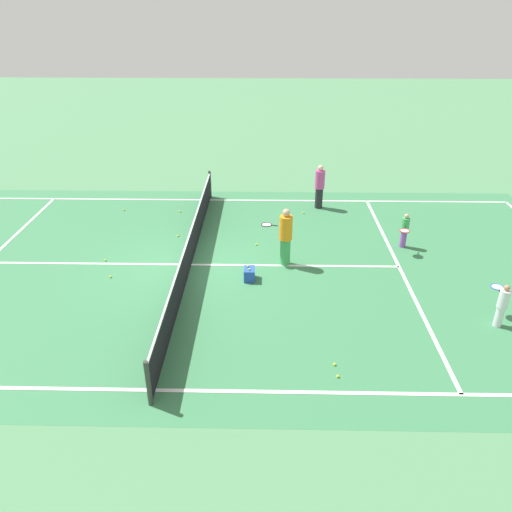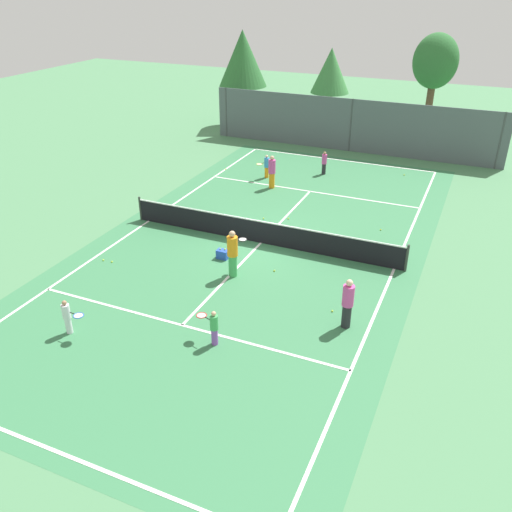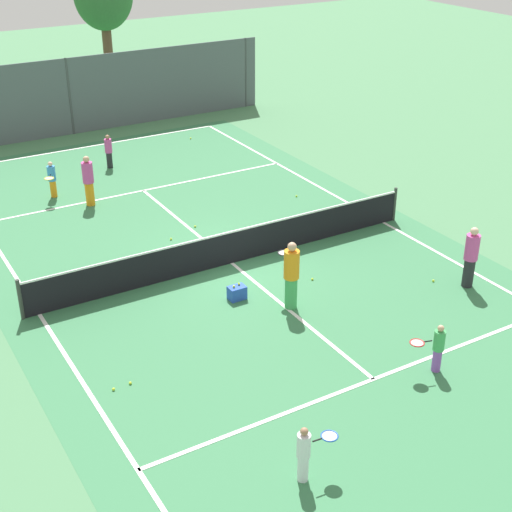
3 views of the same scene
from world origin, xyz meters
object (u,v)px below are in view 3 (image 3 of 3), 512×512
at_px(tennis_ball_7, 114,389).
at_px(tennis_ball_9, 296,196).
at_px(player_1, 437,347).
at_px(ball_crate, 237,293).
at_px(tennis_ball_6, 191,138).
at_px(player_5, 88,180).
at_px(player_2, 471,257).
at_px(tennis_ball_0, 332,219).
at_px(player_4, 305,453).
at_px(tennis_ball_8, 312,279).
at_px(player_6, 109,151).
at_px(player_0, 52,179).
at_px(tennis_ball_4, 433,281).
at_px(tennis_ball_10, 278,237).
at_px(tennis_ball_5, 195,226).
at_px(player_3, 291,274).
at_px(tennis_ball_3, 130,383).
at_px(tennis_ball_2, 171,239).

xyz_separation_m(tennis_ball_7, tennis_ball_9, (9.32, 7.09, 0.00)).
distance_m(player_1, ball_crate, 5.47).
bearing_deg(tennis_ball_6, player_5, -142.06).
bearing_deg(player_5, player_2, -57.06).
bearing_deg(tennis_ball_0, ball_crate, -150.72).
relative_size(tennis_ball_7, tennis_ball_9, 1.00).
distance_m(player_4, tennis_ball_8, 7.57).
bearing_deg(player_1, player_6, 95.44).
distance_m(player_0, tennis_ball_4, 13.20).
relative_size(player_2, ball_crate, 3.84).
bearing_deg(player_6, tennis_ball_8, -82.08).
relative_size(player_1, tennis_ball_7, 17.76).
height_order(tennis_ball_9, tennis_ball_10, same).
bearing_deg(player_6, ball_crate, -93.58).
xyz_separation_m(tennis_ball_4, tennis_ball_7, (-9.19, -0.15, 0.00)).
xyz_separation_m(ball_crate, tennis_ball_4, (5.02, -1.90, -0.15)).
height_order(player_0, tennis_ball_5, player_0).
bearing_deg(player_5, tennis_ball_9, -24.85).
bearing_deg(player_0, tennis_ball_10, -54.04).
distance_m(tennis_ball_7, tennis_ball_10, 8.40).
bearing_deg(tennis_ball_0, tennis_ball_5, 156.78).
xyz_separation_m(player_2, tennis_ball_6, (-0.80, 15.15, -0.85)).
bearing_deg(tennis_ball_7, tennis_ball_0, 27.93).
height_order(player_4, player_6, player_6).
height_order(player_6, tennis_ball_5, player_6).
relative_size(player_0, player_2, 0.74).
bearing_deg(tennis_ball_8, tennis_ball_6, 78.57).
xyz_separation_m(player_3, player_6, (-0.28, 12.11, -0.29)).
xyz_separation_m(player_1, player_4, (-4.35, -1.32, 0.00)).
relative_size(tennis_ball_4, tennis_ball_5, 1.00).
distance_m(player_6, tennis_ball_8, 11.35).
xyz_separation_m(ball_crate, tennis_ball_3, (-3.78, -2.03, -0.15)).
bearing_deg(tennis_ball_0, tennis_ball_7, -152.07).
bearing_deg(player_4, tennis_ball_4, 31.58).
distance_m(player_4, tennis_ball_0, 11.64).
relative_size(player_1, tennis_ball_5, 17.76).
bearing_deg(tennis_ball_0, tennis_ball_10, -172.86).
distance_m(tennis_ball_2, tennis_ball_8, 4.82).
bearing_deg(player_2, tennis_ball_6, 93.02).
bearing_deg(tennis_ball_10, tennis_ball_5, 132.20).
bearing_deg(player_1, tennis_ball_7, 155.37).
bearing_deg(tennis_ball_6, tennis_ball_10, -101.15).
xyz_separation_m(player_5, tennis_ball_8, (3.41, -8.12, -0.84)).
distance_m(player_2, tennis_ball_2, 8.74).
distance_m(player_5, tennis_ball_3, 10.36).
distance_m(tennis_ball_4, tennis_ball_5, 7.58).
distance_m(player_2, player_6, 14.46).
distance_m(ball_crate, tennis_ball_9, 7.21).
bearing_deg(player_6, tennis_ball_0, -62.06).
distance_m(tennis_ball_4, tennis_ball_10, 4.96).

